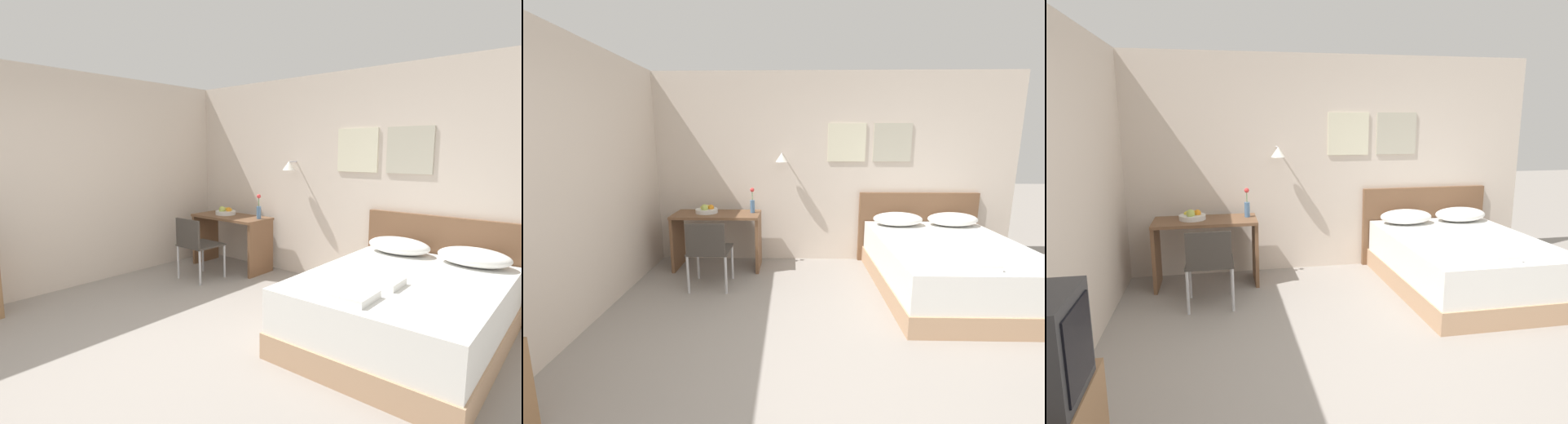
{
  "view_description": "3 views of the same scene",
  "coord_description": "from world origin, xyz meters",
  "views": [
    {
      "loc": [
        2.65,
        -1.67,
        1.69
      ],
      "look_at": [
        -0.1,
        1.57,
        1.05
      ],
      "focal_mm": 28.0,
      "sensor_mm": 36.0,
      "label": 1
    },
    {
      "loc": [
        -0.4,
        -2.1,
        1.74
      ],
      "look_at": [
        -0.5,
        1.73,
        0.94
      ],
      "focal_mm": 24.0,
      "sensor_mm": 36.0,
      "label": 2
    },
    {
      "loc": [
        -1.26,
        -2.79,
        1.91
      ],
      "look_at": [
        -0.43,
        1.49,
        1.01
      ],
      "focal_mm": 32.0,
      "sensor_mm": 36.0,
      "label": 3
    }
  ],
  "objects": [
    {
      "name": "pillow_right",
      "position": [
        1.76,
        2.54,
        0.68
      ],
      "size": [
        0.66,
        0.41,
        0.18
      ],
      "color": "white",
      "rests_on": "bed"
    },
    {
      "name": "headboard",
      "position": [
        1.4,
        2.82,
        0.5
      ],
      "size": [
        1.67,
        0.06,
        1.0
      ],
      "color": "brown",
      "rests_on": "ground_plane"
    },
    {
      "name": "fruit_bowl",
      "position": [
        -1.56,
        2.5,
        0.81
      ],
      "size": [
        0.3,
        0.3,
        0.13
      ],
      "color": "silver",
      "rests_on": "desk"
    },
    {
      "name": "flower_vase",
      "position": [
        -0.94,
        2.53,
        0.9
      ],
      "size": [
        0.06,
        0.06,
        0.34
      ],
      "color": "#4C7099",
      "rests_on": "desk"
    },
    {
      "name": "ground_plane",
      "position": [
        0.0,
        0.0,
        0.0
      ],
      "size": [
        24.0,
        24.0,
        0.0
      ],
      "primitive_type": "plane",
      "color": "gray"
    },
    {
      "name": "desk",
      "position": [
        -1.42,
        2.47,
        0.53
      ],
      "size": [
        1.15,
        0.54,
        0.77
      ],
      "color": "brown",
      "rests_on": "ground_plane"
    },
    {
      "name": "folded_towel_mid_bed",
      "position": [
        1.32,
        0.99,
        0.63
      ],
      "size": [
        0.27,
        0.32,
        0.06
      ],
      "color": "white",
      "rests_on": "bed"
    },
    {
      "name": "wall_back",
      "position": [
        0.01,
        2.88,
        1.33
      ],
      "size": [
        5.46,
        0.31,
        2.65
      ],
      "color": "beige",
      "rests_on": "ground_plane"
    },
    {
      "name": "folded_towel_near_foot",
      "position": [
        1.31,
        1.44,
        0.63
      ],
      "size": [
        0.34,
        0.28,
        0.06
      ],
      "color": "white",
      "rests_on": "bed"
    },
    {
      "name": "pillow_left",
      "position": [
        1.03,
        2.54,
        0.68
      ],
      "size": [
        0.66,
        0.41,
        0.18
      ],
      "color": "white",
      "rests_on": "bed"
    },
    {
      "name": "bed",
      "position": [
        1.4,
        1.75,
        0.3
      ],
      "size": [
        1.55,
        2.08,
        0.6
      ],
      "color": "tan",
      "rests_on": "ground_plane"
    },
    {
      "name": "desk_chair",
      "position": [
        -1.37,
        1.75,
        0.5
      ],
      "size": [
        0.48,
        0.48,
        0.83
      ],
      "color": "#3D3833",
      "rests_on": "ground_plane"
    }
  ]
}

